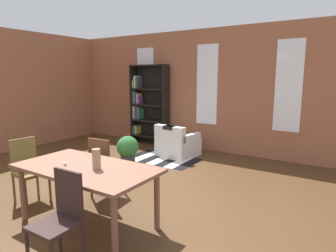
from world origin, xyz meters
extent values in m
plane|color=#4E331C|center=(0.00, 0.00, 0.00)|extent=(10.53, 10.53, 0.00)
cube|color=#9F5B3F|center=(0.00, 3.81, 1.50)|extent=(9.10, 0.12, 2.99)
cube|color=white|center=(-1.89, 3.74, 1.65)|extent=(0.55, 0.02, 1.95)
cube|color=white|center=(0.00, 3.74, 1.65)|extent=(0.55, 0.02, 1.95)
cube|color=white|center=(1.89, 3.74, 1.65)|extent=(0.55, 0.02, 1.95)
cube|color=brown|center=(0.37, -0.50, 0.74)|extent=(1.80, 0.94, 0.04)
cylinder|color=brown|center=(-0.43, -0.87, 0.36)|extent=(0.07, 0.07, 0.72)
cylinder|color=brown|center=(1.17, -0.87, 0.36)|extent=(0.07, 0.07, 0.72)
cylinder|color=brown|center=(-0.43, -0.12, 0.36)|extent=(0.07, 0.07, 0.72)
cylinder|color=brown|center=(1.17, -0.12, 0.36)|extent=(0.07, 0.07, 0.72)
cylinder|color=#998466|center=(0.55, -0.50, 0.88)|extent=(0.10, 0.10, 0.25)
cylinder|color=silver|center=(0.12, -0.61, 0.78)|extent=(0.04, 0.04, 0.04)
cube|color=brown|center=(-0.83, -0.50, 0.45)|extent=(0.44, 0.44, 0.04)
cube|color=brown|center=(-1.01, -0.48, 0.70)|extent=(0.07, 0.38, 0.50)
cylinder|color=brown|center=(-0.67, -0.69, 0.21)|extent=(0.04, 0.04, 0.43)
cylinder|color=brown|center=(-0.63, -0.33, 0.21)|extent=(0.04, 0.04, 0.43)
cylinder|color=brown|center=(-1.03, -0.66, 0.21)|extent=(0.04, 0.04, 0.43)
cylinder|color=brown|center=(-0.99, -0.30, 0.21)|extent=(0.04, 0.04, 0.43)
cube|color=#4F311C|center=(-0.04, 0.28, 0.45)|extent=(0.44, 0.44, 0.04)
cube|color=#4F311C|center=(-0.02, 0.09, 0.70)|extent=(0.38, 0.07, 0.50)
cylinder|color=#4F311C|center=(0.13, 0.47, 0.21)|extent=(0.04, 0.04, 0.43)
cylinder|color=#4F311C|center=(-0.23, 0.44, 0.21)|extent=(0.04, 0.04, 0.43)
cylinder|color=#4F311C|center=(0.16, 0.12, 0.21)|extent=(0.04, 0.04, 0.43)
cylinder|color=#4F311C|center=(-0.20, 0.08, 0.21)|extent=(0.04, 0.04, 0.43)
cube|color=#311F1D|center=(0.77, -1.27, 0.45)|extent=(0.41, 0.41, 0.04)
cube|color=#311F1D|center=(0.77, -1.08, 0.70)|extent=(0.38, 0.04, 0.50)
cylinder|color=#311F1D|center=(0.60, -1.45, 0.21)|extent=(0.04, 0.04, 0.43)
cylinder|color=#311F1D|center=(0.59, -1.09, 0.21)|extent=(0.04, 0.04, 0.43)
cylinder|color=#311F1D|center=(0.95, -1.09, 0.21)|extent=(0.04, 0.04, 0.43)
cube|color=black|center=(-2.16, 3.54, 1.08)|extent=(0.04, 0.32, 2.16)
cube|color=black|center=(-1.08, 3.54, 1.08)|extent=(0.04, 0.32, 2.16)
cube|color=black|center=(-1.62, 3.69, 1.08)|extent=(1.12, 0.01, 2.16)
cube|color=black|center=(-1.62, 3.54, 0.22)|extent=(1.08, 0.32, 0.04)
cube|color=#33724C|center=(-2.12, 3.54, 0.35)|extent=(0.03, 0.25, 0.22)
cube|color=#4C4C51|center=(-2.08, 3.54, 0.36)|extent=(0.04, 0.21, 0.25)
cube|color=gold|center=(-2.02, 3.54, 0.35)|extent=(0.04, 0.24, 0.22)
cube|color=black|center=(-1.62, 3.54, 0.65)|extent=(1.08, 0.32, 0.04)
cube|color=white|center=(-2.12, 3.54, 0.85)|extent=(0.04, 0.19, 0.36)
cube|color=#8C4C8C|center=(-2.06, 3.54, 0.79)|extent=(0.04, 0.25, 0.25)
cube|color=#284C8C|center=(-2.01, 3.54, 0.82)|extent=(0.03, 0.16, 0.31)
cube|color=gold|center=(-1.96, 3.54, 0.84)|extent=(0.04, 0.18, 0.34)
cube|color=#33724C|center=(-1.92, 3.54, 0.82)|extent=(0.03, 0.26, 0.30)
cube|color=black|center=(-1.62, 3.54, 1.08)|extent=(1.08, 0.32, 0.04)
cube|color=#33724C|center=(-2.11, 3.54, 1.28)|extent=(0.05, 0.20, 0.36)
cube|color=#8C4C8C|center=(-2.05, 3.54, 1.25)|extent=(0.04, 0.22, 0.31)
cube|color=#284C8C|center=(-2.00, 3.54, 1.22)|extent=(0.04, 0.17, 0.25)
cube|color=gold|center=(-1.96, 3.54, 1.24)|extent=(0.03, 0.22, 0.28)
cube|color=#8C4C8C|center=(-1.93, 3.54, 1.21)|extent=(0.03, 0.22, 0.21)
cube|color=black|center=(-1.62, 3.54, 1.51)|extent=(1.08, 0.32, 0.04)
cube|color=gold|center=(-2.12, 3.54, 1.63)|extent=(0.04, 0.20, 0.21)
cube|color=#33724C|center=(-2.07, 3.54, 1.68)|extent=(0.04, 0.24, 0.30)
cube|color=white|center=(-2.02, 3.54, 1.70)|extent=(0.04, 0.27, 0.34)
cube|color=#4C4C51|center=(-1.97, 3.54, 1.68)|extent=(0.05, 0.26, 0.30)
cube|color=black|center=(-1.62, 3.54, 2.14)|extent=(1.08, 0.32, 0.04)
cube|color=white|center=(-0.32, 2.90, 0.20)|extent=(0.89, 0.89, 0.40)
cube|color=white|center=(-0.36, 2.58, 0.57)|extent=(0.81, 0.26, 0.35)
cube|color=white|center=(0.02, 2.86, 0.48)|extent=(0.21, 0.73, 0.15)
cube|color=white|center=(-0.65, 2.94, 0.48)|extent=(0.21, 0.73, 0.15)
cube|color=black|center=(-0.36, 2.58, 0.71)|extent=(0.30, 0.20, 0.08)
cylinder|color=#333338|center=(-0.85, 1.70, 0.10)|extent=(0.31, 0.31, 0.20)
sphere|color=#2D6B33|center=(-0.85, 1.70, 0.39)|extent=(0.46, 0.46, 0.46)
cube|color=black|center=(-1.15, 2.44, 0.00)|extent=(0.23, 0.97, 0.01)
cube|color=white|center=(-0.92, 2.44, 0.00)|extent=(0.23, 0.97, 0.01)
cube|color=black|center=(-0.69, 2.44, 0.00)|extent=(0.23, 0.97, 0.01)
cube|color=white|center=(-0.46, 2.44, 0.00)|extent=(0.23, 0.97, 0.01)
cube|color=black|center=(-0.23, 2.44, 0.00)|extent=(0.23, 0.97, 0.01)
cube|color=white|center=(-0.01, 2.44, 0.00)|extent=(0.23, 0.97, 0.01)
cube|color=black|center=(0.22, 2.44, 0.00)|extent=(0.23, 0.97, 0.01)
camera|label=1|loc=(3.06, -2.84, 1.86)|focal=30.94mm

